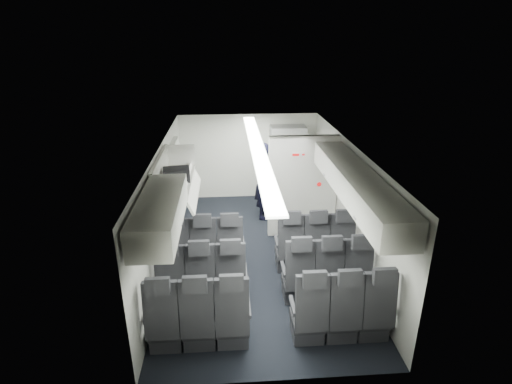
{
  "coord_description": "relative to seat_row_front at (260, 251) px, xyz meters",
  "views": [
    {
      "loc": [
        -0.53,
        -6.67,
        3.99
      ],
      "look_at": [
        0.0,
        0.4,
        1.15
      ],
      "focal_mm": 28.0,
      "sensor_mm": 36.0,
      "label": 1
    }
  ],
  "objects": [
    {
      "name": "boarding_door",
      "position": [
        -1.64,
        2.09,
        0.55
      ],
      "size": [
        0.12,
        1.27,
        1.86
      ],
      "color": "silver",
      "rests_on": "cabin_shell"
    },
    {
      "name": "overhead_bin_left_front_open",
      "position": [
        -1.44,
        0.28,
        1.33
      ],
      "size": [
        0.64,
        1.7,
        0.72
      ],
      "color": "#9E9E93",
      "rests_on": "cabin_shell"
    },
    {
      "name": "seat_row_rear",
      "position": [
        0.0,
        -1.8,
        0.0
      ],
      "size": [
        3.33,
        0.56,
        1.24
      ],
      "color": "black",
      "rests_on": "cabin_shell"
    },
    {
      "name": "overhead_bin_right_rear",
      "position": [
        1.4,
        -1.47,
        1.46
      ],
      "size": [
        0.53,
        1.8,
        0.4
      ],
      "color": "white",
      "rests_on": "cabin_shell"
    },
    {
      "name": "bulkhead_partition",
      "position": [
        0.98,
        1.33,
        0.67
      ],
      "size": [
        1.4,
        0.15,
        2.13
      ],
      "color": "silver",
      "rests_on": "cabin_shell"
    },
    {
      "name": "seat_row_mid",
      "position": [
        0.0,
        -0.9,
        0.0
      ],
      "size": [
        3.33,
        0.56,
        1.24
      ],
      "color": "black",
      "rests_on": "cabin_shell"
    },
    {
      "name": "overhead_bin_left_rear",
      "position": [
        -1.4,
        -1.47,
        1.46
      ],
      "size": [
        0.53,
        1.8,
        0.4
      ],
      "color": "white",
      "rests_on": "cabin_shell"
    },
    {
      "name": "galley_unit",
      "position": [
        0.95,
        3.25,
        0.55
      ],
      "size": [
        0.85,
        0.52,
        1.9
      ],
      "color": "#939399",
      "rests_on": "cabin_shell"
    },
    {
      "name": "seat_row_front",
      "position": [
        0.0,
        0.0,
        0.0
      ],
      "size": [
        3.33,
        0.56,
        1.24
      ],
      "color": "black",
      "rests_on": "cabin_shell"
    },
    {
      "name": "flight_attendant",
      "position": [
        0.29,
        2.26,
        0.48
      ],
      "size": [
        0.54,
        0.71,
        1.77
      ],
      "primitive_type": "imported",
      "rotation": [
        0.0,
        0.0,
        1.38
      ],
      "color": "black",
      "rests_on": "ground"
    },
    {
      "name": "cabin_shell",
      "position": [
        0.0,
        0.53,
        0.72
      ],
      "size": [
        3.41,
        6.01,
        2.16
      ],
      "color": "black",
      "rests_on": "ground"
    },
    {
      "name": "carry_on_bag",
      "position": [
        -1.38,
        0.22,
        1.37
      ],
      "size": [
        0.47,
        0.36,
        0.26
      ],
      "primitive_type": "cube",
      "rotation": [
        0.0,
        0.0,
        0.13
      ],
      "color": "black",
      "rests_on": "overhead_bin_left_front_open"
    },
    {
      "name": "overhead_bin_right_front",
      "position": [
        1.4,
        0.28,
        1.46
      ],
      "size": [
        0.53,
        1.7,
        0.4
      ],
      "color": "white",
      "rests_on": "cabin_shell"
    },
    {
      "name": "papers",
      "position": [
        0.48,
        2.21,
        0.61
      ],
      "size": [
        0.2,
        0.07,
        0.14
      ],
      "primitive_type": "cube",
      "rotation": [
        0.0,
        0.0,
        0.27
      ],
      "color": "white",
      "rests_on": "flight_attendant"
    }
  ]
}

